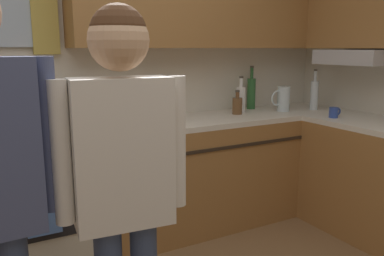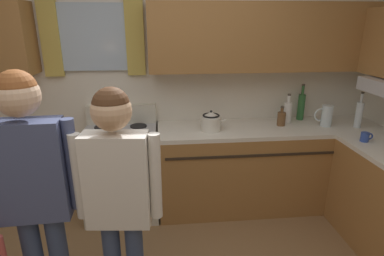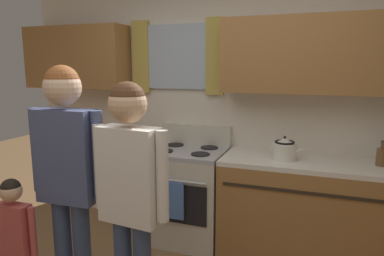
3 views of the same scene
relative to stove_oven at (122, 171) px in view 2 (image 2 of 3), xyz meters
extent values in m
cube|color=silver|center=(0.40, 0.36, 0.83)|extent=(4.60, 0.10, 2.60)
cube|color=silver|center=(-0.22, 0.29, 1.31)|extent=(0.62, 0.03, 0.64)
cube|color=gold|center=(-0.62, 0.28, 1.31)|extent=(0.18, 0.04, 0.74)
cube|color=gold|center=(0.19, 0.28, 1.31)|extent=(0.18, 0.04, 0.74)
cube|color=#9E6B38|center=(1.51, 0.15, 1.31)|extent=(2.38, 0.32, 0.65)
cube|color=#9E6B38|center=(1.54, 0.00, -0.04)|extent=(2.32, 0.62, 0.86)
cube|color=silver|center=(1.54, 0.00, 0.41)|extent=(2.32, 0.62, 0.04)
cube|color=#2D2319|center=(1.54, -0.32, 0.25)|extent=(2.20, 0.01, 0.02)
cube|color=beige|center=(0.00, 0.00, -0.04)|extent=(0.72, 0.62, 0.86)
cube|color=black|center=(0.00, -0.32, 0.01)|extent=(0.60, 0.01, 0.36)
cylinder|color=#ADADB2|center=(0.00, -0.34, 0.23)|extent=(0.60, 0.02, 0.02)
cube|color=#ADADB2|center=(0.00, 0.00, 0.41)|extent=(0.72, 0.62, 0.04)
cube|color=beige|center=(0.00, 0.27, 0.53)|extent=(0.72, 0.08, 0.20)
cylinder|color=black|center=(-0.18, -0.14, 0.44)|extent=(0.17, 0.17, 0.01)
cylinder|color=black|center=(0.18, -0.14, 0.44)|extent=(0.17, 0.17, 0.01)
cylinder|color=black|center=(-0.18, 0.13, 0.44)|extent=(0.17, 0.17, 0.01)
cylinder|color=black|center=(0.18, 0.13, 0.44)|extent=(0.17, 0.17, 0.01)
cube|color=#4C72B7|center=(0.00, -0.35, 0.05)|extent=(0.20, 0.02, 0.34)
cylinder|color=brown|center=(1.66, 0.02, 0.50)|extent=(0.08, 0.08, 0.14)
cylinder|color=brown|center=(1.66, 0.02, 0.60)|extent=(0.03, 0.03, 0.05)
cylinder|color=#3F382D|center=(1.66, 0.02, 0.63)|extent=(0.04, 0.04, 0.02)
cylinder|color=white|center=(1.75, 0.10, 0.54)|extent=(0.08, 0.08, 0.22)
cylinder|color=white|center=(1.75, 0.10, 0.69)|extent=(0.03, 0.03, 0.08)
cylinder|color=#3F382D|center=(1.75, 0.10, 0.74)|extent=(0.03, 0.03, 0.02)
cylinder|color=#2D6633|center=(1.94, 0.21, 0.57)|extent=(0.08, 0.08, 0.28)
cylinder|color=#2D6633|center=(1.94, 0.21, 0.76)|extent=(0.03, 0.03, 0.10)
cylinder|color=#3F382D|center=(1.94, 0.21, 0.82)|extent=(0.03, 0.03, 0.02)
cylinder|color=silver|center=(2.41, -0.11, 0.56)|extent=(0.07, 0.07, 0.26)
cylinder|color=silver|center=(2.41, -0.11, 0.74)|extent=(0.03, 0.03, 0.09)
cylinder|color=#3F382D|center=(2.41, -0.11, 0.79)|extent=(0.03, 0.03, 0.02)
cylinder|color=#2D479E|center=(2.23, -0.50, 0.48)|extent=(0.07, 0.07, 0.08)
torus|color=#2D479E|center=(2.28, -0.50, 0.48)|extent=(0.06, 0.01, 0.06)
cylinder|color=silver|center=(0.90, -0.06, 0.50)|extent=(0.20, 0.20, 0.14)
cone|color=silver|center=(0.90, -0.06, 0.60)|extent=(0.18, 0.18, 0.05)
sphere|color=black|center=(0.90, -0.06, 0.63)|extent=(0.02, 0.02, 0.02)
cone|color=silver|center=(1.03, -0.06, 0.53)|extent=(0.09, 0.04, 0.07)
torus|color=black|center=(0.90, -0.06, 0.59)|extent=(0.17, 0.17, 0.02)
cylinder|color=silver|center=(2.11, -0.04, 0.54)|extent=(0.11, 0.11, 0.22)
torus|color=silver|center=(2.04, -0.04, 0.55)|extent=(0.14, 0.02, 0.14)
cube|color=#47517A|center=(-0.31, -1.31, 0.66)|extent=(0.39, 0.18, 0.59)
cylinder|color=#47517A|center=(-0.09, -1.30, 0.69)|extent=(0.07, 0.07, 0.54)
sphere|color=beige|center=(-0.31, -1.31, 1.09)|extent=(0.23, 0.23, 0.23)
sphere|color=brown|center=(-0.31, -1.31, 1.12)|extent=(0.21, 0.21, 0.21)
cube|color=white|center=(0.16, -1.35, 0.60)|extent=(0.38, 0.19, 0.56)
cylinder|color=white|center=(0.38, -1.37, 0.63)|extent=(0.07, 0.07, 0.52)
cylinder|color=white|center=(-0.05, -1.33, 0.63)|extent=(0.07, 0.07, 0.52)
sphere|color=#DBAD84|center=(0.16, -1.35, 1.01)|extent=(0.22, 0.22, 0.22)
sphere|color=#4C2D19|center=(0.16, -1.35, 1.04)|extent=(0.20, 0.20, 0.20)
camera|label=1|loc=(-0.30, -2.72, 0.99)|focal=37.22mm
camera|label=2|loc=(0.43, -2.97, 1.45)|focal=29.23mm
camera|label=3|loc=(1.16, -3.04, 1.22)|focal=32.73mm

